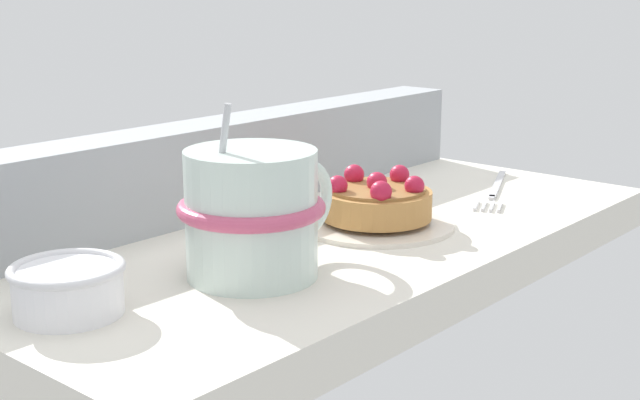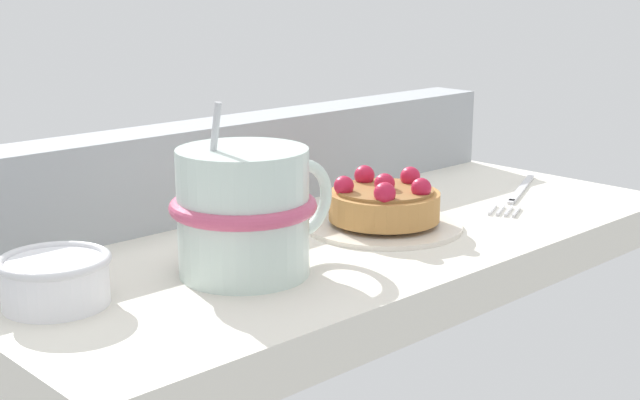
{
  "view_description": "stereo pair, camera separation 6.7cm",
  "coord_description": "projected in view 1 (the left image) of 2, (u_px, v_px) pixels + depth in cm",
  "views": [
    {
      "loc": [
        -56.21,
        -47.34,
        21.19
      ],
      "look_at": [
        -4.99,
        -3.08,
        4.05
      ],
      "focal_mm": 49.64,
      "sensor_mm": 36.0,
      "label": 1
    },
    {
      "loc": [
        -51.59,
        -52.19,
        21.19
      ],
      "look_at": [
        -4.99,
        -3.08,
        4.05
      ],
      "focal_mm": 49.64,
      "sensor_mm": 36.0,
      "label": 2
    }
  ],
  "objects": [
    {
      "name": "dessert_fork",
      "position": [
        495.0,
        189.0,
        0.9
      ],
      "size": [
        16.54,
        8.69,
        0.6
      ],
      "color": "silver",
      "rests_on": "ground_plane"
    },
    {
      "name": "dessert_plate",
      "position": [
        376.0,
        222.0,
        0.77
      ],
      "size": [
        13.57,
        13.57,
        0.82
      ],
      "color": "silver",
      "rests_on": "ground_plane"
    },
    {
      "name": "coffee_mug",
      "position": [
        253.0,
        213.0,
        0.63
      ],
      "size": [
        14.12,
        10.7,
        12.85
      ],
      "color": "silver",
      "rests_on": "ground_plane"
    },
    {
      "name": "window_rail_back",
      "position": [
        231.0,
        163.0,
        0.83
      ],
      "size": [
        63.31,
        5.5,
        8.32
      ],
      "primitive_type": "cube",
      "color": "#9EA3A8",
      "rests_on": "ground_plane"
    },
    {
      "name": "ground_plane",
      "position": [
        331.0,
        249.0,
        0.77
      ],
      "size": [
        64.6,
        30.23,
        3.66
      ],
      "primitive_type": "cube",
      "color": "silver"
    },
    {
      "name": "raspberry_tart",
      "position": [
        377.0,
        200.0,
        0.77
      ],
      "size": [
        9.6,
        9.6,
        4.14
      ],
      "color": "#B77F42",
      "rests_on": "dessert_plate"
    },
    {
      "name": "sugar_bowl",
      "position": [
        69.0,
        288.0,
        0.57
      ],
      "size": [
        7.5,
        7.5,
        3.38
      ],
      "color": "white",
      "rests_on": "ground_plane"
    }
  ]
}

